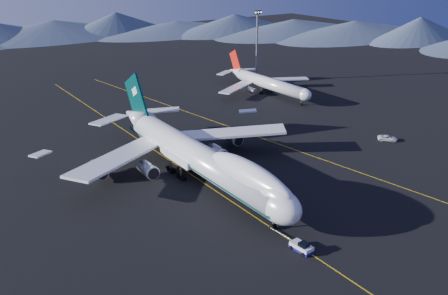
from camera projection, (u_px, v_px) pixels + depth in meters
ground at (200, 180)px, 115.17m from camera, size 500.00×500.00×0.00m
taxiway_line_main at (200, 180)px, 115.17m from camera, size 0.25×220.00×0.01m
taxiway_line_side at (272, 142)px, 138.64m from camera, size 28.08×198.09×0.01m
boeing_747 at (199, 157)px, 113.09m from camera, size 59.62×72.43×19.37m
pushback_tug at (301, 248)px, 87.68m from camera, size 2.78×4.50×1.88m
second_jet at (267, 83)px, 185.22m from camera, size 41.85×47.28×13.46m
service_van at (388, 138)px, 139.34m from camera, size 5.56×5.57×1.50m
floodlight_mast at (257, 46)px, 199.11m from camera, size 3.48×2.61×28.20m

